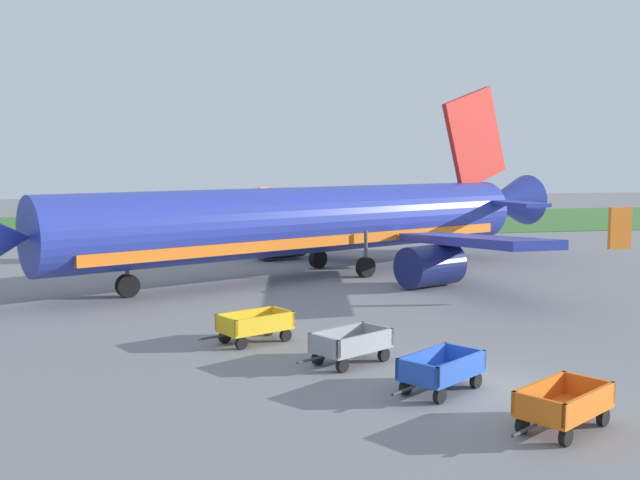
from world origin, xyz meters
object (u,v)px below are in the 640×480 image
Objects in this scene: baggage_cart_third_in_row at (351,345)px; baggage_cart_nearest at (564,405)px; baggage_cart_second_in_row at (441,371)px; airplane at (321,221)px; baggage_cart_fourth_in_row at (255,326)px.

baggage_cart_nearest is at bearing -62.96° from baggage_cart_third_in_row.
baggage_cart_nearest is 7.72m from baggage_cart_third_in_row.
baggage_cart_third_in_row is at bearing 117.15° from baggage_cart_second_in_row.
airplane reaches higher than baggage_cart_third_in_row.
airplane is at bearing 90.94° from baggage_cart_nearest.
baggage_cart_second_in_row is 3.81m from baggage_cart_third_in_row.
baggage_cart_fourth_in_row is (-6.16, 10.32, 0.00)m from baggage_cart_nearest.
baggage_cart_third_in_row is at bearing -52.44° from baggage_cart_fourth_in_row.
baggage_cart_second_in_row is at bearing -62.85° from baggage_cart_third_in_row.
baggage_cart_nearest is at bearing -59.18° from baggage_cart_fourth_in_row.
baggage_cart_nearest is 0.97× the size of baggage_cart_fourth_in_row.
airplane is 21.89m from baggage_cart_second_in_row.
airplane is 10.11× the size of baggage_cart_fourth_in_row.
airplane is 10.68× the size of baggage_cart_second_in_row.
airplane reaches higher than baggage_cart_second_in_row.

